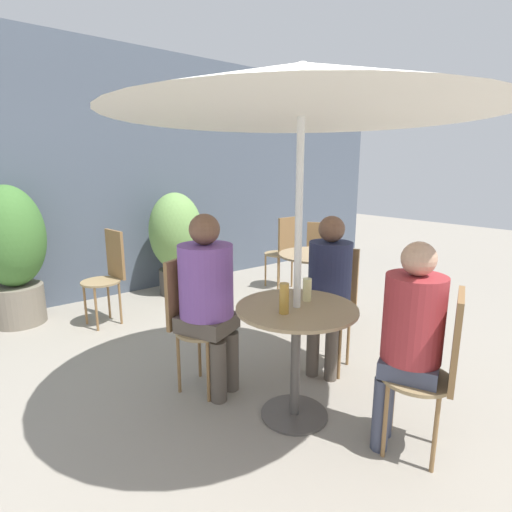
{
  "coord_description": "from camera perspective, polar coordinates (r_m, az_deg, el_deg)",
  "views": [
    {
      "loc": [
        -1.46,
        -1.6,
        1.58
      ],
      "look_at": [
        0.19,
        0.46,
        0.99
      ],
      "focal_mm": 28.0,
      "sensor_mm": 36.0,
      "label": 1
    }
  ],
  "objects": [
    {
      "name": "potted_plant_1",
      "position": [
        5.1,
        -11.33,
        2.46
      ],
      "size": [
        0.66,
        0.66,
        1.28
      ],
      "color": "#47423D",
      "rests_on": "ground_plane"
    },
    {
      "name": "bistro_chair_4",
      "position": [
        4.82,
        9.27,
        0.27
      ],
      "size": [
        0.44,
        0.44,
        0.96
      ],
      "rotation": [
        0.0,
        0.0,
        2.22
      ],
      "color": "#997F56",
      "rests_on": "ground_plane"
    },
    {
      "name": "beer_glass_1",
      "position": [
        2.33,
        4.03,
        -6.06
      ],
      "size": [
        0.06,
        0.06,
        0.18
      ],
      "color": "#B28433",
      "rests_on": "cafe_table_near"
    },
    {
      "name": "beer_glass_0",
      "position": [
        2.57,
        7.31,
        -4.79
      ],
      "size": [
        0.06,
        0.06,
        0.15
      ],
      "color": "beige",
      "rests_on": "cafe_table_near"
    },
    {
      "name": "potted_plant_0",
      "position": [
        4.67,
        -31.53,
        0.82
      ],
      "size": [
        0.65,
        0.65,
        1.42
      ],
      "color": "slate",
      "rests_on": "ground_plane"
    },
    {
      "name": "bistro_chair_1",
      "position": [
        3.25,
        11.06,
        -5.81
      ],
      "size": [
        0.43,
        0.42,
        0.96
      ],
      "rotation": [
        0.0,
        0.0,
        -1.15
      ],
      "color": "#997F56",
      "rests_on": "ground_plane"
    },
    {
      "name": "storefront_wall",
      "position": [
        5.14,
        -22.59,
        10.72
      ],
      "size": [
        10.0,
        0.06,
        3.0
      ],
      "color": "#4C5666",
      "rests_on": "ground_plane"
    },
    {
      "name": "cafe_table_far",
      "position": [
        4.04,
        8.56,
        -2.32
      ],
      "size": [
        0.75,
        0.75,
        0.74
      ],
      "color": "#514C47",
      "rests_on": "ground_plane"
    },
    {
      "name": "seated_person_0",
      "position": [
        2.34,
        21.1,
        -9.81
      ],
      "size": [
        0.37,
        0.38,
        1.21
      ],
      "rotation": [
        0.0,
        0.0,
        3.56
      ],
      "color": "#42475B",
      "rests_on": "ground_plane"
    },
    {
      "name": "bistro_chair_5",
      "position": [
        4.33,
        -20.27,
        -1.75
      ],
      "size": [
        0.4,
        0.39,
        0.96
      ],
      "rotation": [
        0.0,
        0.0,
        4.84
      ],
      "color": "#997F56",
      "rests_on": "ground_plane"
    },
    {
      "name": "bistro_chair_2",
      "position": [
        2.91,
        -9.26,
        -7.98
      ],
      "size": [
        0.42,
        0.43,
        0.96
      ],
      "rotation": [
        0.0,
        0.0,
        0.42
      ],
      "color": "#997F56",
      "rests_on": "ground_plane"
    },
    {
      "name": "seated_person_2",
      "position": [
        2.77,
        -6.87,
        -4.95
      ],
      "size": [
        0.44,
        0.45,
        1.28
      ],
      "rotation": [
        0.0,
        0.0,
        0.42
      ],
      "color": "brown",
      "rests_on": "ground_plane"
    },
    {
      "name": "cafe_table_near",
      "position": [
        2.55,
        5.74,
        -11.27
      ],
      "size": [
        0.75,
        0.75,
        0.74
      ],
      "color": "#514C47",
      "rests_on": "ground_plane"
    },
    {
      "name": "bistro_chair_0",
      "position": [
        2.4,
        24.44,
        -13.64
      ],
      "size": [
        0.42,
        0.43,
        0.96
      ],
      "rotation": [
        0.0,
        0.0,
        -2.73
      ],
      "color": "#997F56",
      "rests_on": "ground_plane"
    },
    {
      "name": "umbrella",
      "position": [
        2.37,
        6.56,
        22.47
      ],
      "size": [
        2.17,
        2.17,
        2.13
      ],
      "color": "silver",
      "rests_on": "ground_plane"
    },
    {
      "name": "bistro_chair_3",
      "position": [
        5.24,
        4.01,
        1.38
      ],
      "size": [
        0.39,
        0.39,
        0.96
      ],
      "rotation": [
        0.0,
        0.0,
        3.16
      ],
      "color": "#997F56",
      "rests_on": "ground_plane"
    },
    {
      "name": "seated_person_1",
      "position": [
        3.07,
        10.39,
        -3.63
      ],
      "size": [
        0.39,
        0.38,
        1.23
      ],
      "rotation": [
        0.0,
        0.0,
        -1.15
      ],
      "color": "brown",
      "rests_on": "ground_plane"
    },
    {
      "name": "ground_plane",
      "position": [
        2.68,
        3.27,
        -23.63
      ],
      "size": [
        20.0,
        20.0,
        0.0
      ],
      "primitive_type": "plane",
      "color": "gray"
    }
  ]
}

